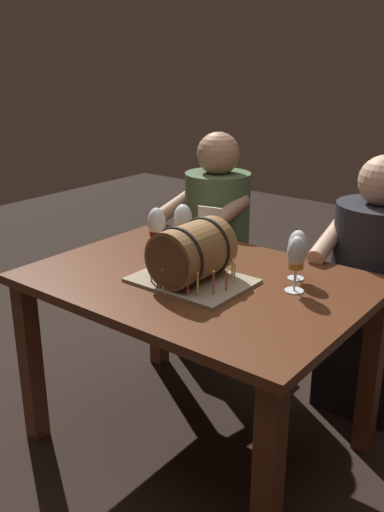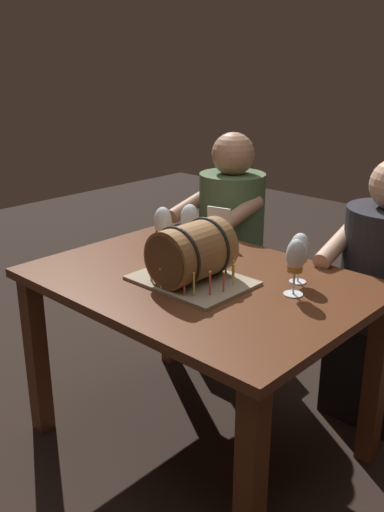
{
  "view_description": "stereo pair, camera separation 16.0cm",
  "coord_description": "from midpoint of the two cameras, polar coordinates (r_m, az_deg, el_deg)",
  "views": [
    {
      "loc": [
        1.17,
        -1.53,
        1.5
      ],
      "look_at": [
        0.01,
        -0.05,
        0.83
      ],
      "focal_mm": 39.44,
      "sensor_mm": 36.0,
      "label": 1
    },
    {
      "loc": [
        1.3,
        -1.42,
        1.5
      ],
      "look_at": [
        0.01,
        -0.05,
        0.83
      ],
      "focal_mm": 39.44,
      "sensor_mm": 36.0,
      "label": 2
    }
  ],
  "objects": [
    {
      "name": "wine_glass_rose",
      "position": [
        2.29,
        -2.92,
        3.61
      ],
      "size": [
        0.08,
        0.08,
        0.21
      ],
      "color": "white",
      "rests_on": "dining_table"
    },
    {
      "name": "dining_table",
      "position": [
        2.12,
        -1.52,
        -5.05
      ],
      "size": [
        1.21,
        0.89,
        0.73
      ],
      "color": "#562D19",
      "rests_on": "ground"
    },
    {
      "name": "barrel_cake",
      "position": [
        1.99,
        -2.3,
        0.07
      ],
      "size": [
        0.41,
        0.31,
        0.23
      ],
      "color": "gray",
      "rests_on": "dining_table"
    },
    {
      "name": "wine_glass_red",
      "position": [
        2.26,
        -5.63,
        3.17
      ],
      "size": [
        0.07,
        0.07,
        0.2
      ],
      "color": "white",
      "rests_on": "dining_table"
    },
    {
      "name": "ground_plane",
      "position": [
        2.44,
        -1.38,
        -18.28
      ],
      "size": [
        8.0,
        8.0,
        0.0
      ],
      "primitive_type": "plane",
      "color": "black"
    },
    {
      "name": "wine_glass_white",
      "position": [
        2.04,
        8.49,
        0.86
      ],
      "size": [
        0.07,
        0.07,
        0.19
      ],
      "color": "white",
      "rests_on": "dining_table"
    },
    {
      "name": "person_seated_left",
      "position": [
        2.88,
        0.89,
        -0.01
      ],
      "size": [
        0.37,
        0.46,
        1.16
      ],
      "color": "#2A3A24",
      "rests_on": "ground"
    },
    {
      "name": "person_seated_right",
      "position": [
        2.5,
        15.98,
        -3.82
      ],
      "size": [
        0.42,
        0.51,
        1.13
      ],
      "color": "black",
      "rests_on": "ground"
    },
    {
      "name": "menu_card",
      "position": [
        2.44,
        -0.03,
        3.17
      ],
      "size": [
        0.11,
        0.04,
        0.16
      ],
      "primitive_type": "cube",
      "rotation": [
        0.06,
        0.0,
        0.23
      ],
      "color": "silver",
      "rests_on": "dining_table"
    },
    {
      "name": "wine_glass_amber",
      "position": [
        1.92,
        8.21,
        -0.02
      ],
      "size": [
        0.07,
        0.07,
        0.2
      ],
      "color": "white",
      "rests_on": "dining_table"
    }
  ]
}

